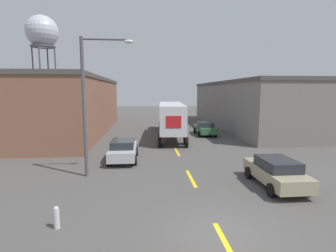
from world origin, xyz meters
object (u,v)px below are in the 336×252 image
at_px(semi_truck, 171,116).
at_px(water_tower, 42,33).
at_px(parked_car_right_near, 276,172).
at_px(parked_car_right_far, 205,128).
at_px(street_lamp, 90,97).
at_px(parked_car_left_far, 123,150).
at_px(fire_hydrant, 57,217).

xyz_separation_m(semi_truck, water_tower, (-23.31, 27.57, 14.45)).
relative_size(parked_car_right_near, water_tower, 0.22).
xyz_separation_m(parked_car_right_far, street_lamp, (-10.10, -14.09, 3.96)).
relative_size(parked_car_left_far, fire_hydrant, 5.22).
relative_size(parked_car_left_far, water_tower, 0.22).
distance_m(semi_truck, parked_car_right_far, 4.36).
bearing_deg(street_lamp, parked_car_right_near, -14.63).
bearing_deg(fire_hydrant, street_lamp, 88.52).
xyz_separation_m(parked_car_right_near, water_tower, (-27.38, 43.69, 15.90)).
bearing_deg(parked_car_right_near, fire_hydrant, -161.37).
height_order(semi_truck, street_lamp, street_lamp).
distance_m(parked_car_right_near, fire_hydrant, 10.83).
bearing_deg(water_tower, parked_car_left_far, -63.42).
bearing_deg(fire_hydrant, parked_car_left_far, 80.04).
bearing_deg(parked_car_right_far, street_lamp, -125.63).
relative_size(parked_car_right_far, water_tower, 0.22).
bearing_deg(street_lamp, parked_car_left_far, 66.34).
distance_m(semi_truck, water_tower, 38.89).
height_order(parked_car_right_far, water_tower, water_tower).
bearing_deg(water_tower, semi_truck, -49.78).
height_order(water_tower, street_lamp, water_tower).
distance_m(semi_truck, parked_car_left_far, 11.07).
bearing_deg(street_lamp, fire_hydrant, -91.48).
xyz_separation_m(water_tower, street_lamp, (17.28, -41.06, -11.95)).
bearing_deg(semi_truck, water_tower, 133.81).
bearing_deg(parked_car_left_far, fire_hydrant, -99.96).
bearing_deg(street_lamp, water_tower, 112.82).
bearing_deg(parked_car_left_far, parked_car_right_far, 51.07).
height_order(parked_car_right_far, parked_car_right_near, same).
bearing_deg(street_lamp, semi_truck, 65.89).
bearing_deg(water_tower, fire_hydrant, -70.04).
distance_m(parked_car_right_far, street_lamp, 17.78).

